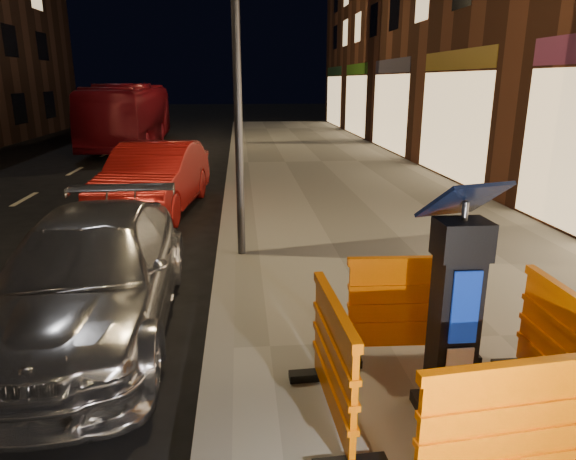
{
  "coord_description": "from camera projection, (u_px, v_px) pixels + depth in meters",
  "views": [
    {
      "loc": [
        0.27,
        -4.73,
        2.78
      ],
      "look_at": [
        0.8,
        1.0,
        1.1
      ],
      "focal_mm": 32.0,
      "sensor_mm": 36.0,
      "label": 1
    }
  ],
  "objects": [
    {
      "name": "ground_plane",
      "position": [
        220.0,
        362.0,
        5.28
      ],
      "size": [
        120.0,
        120.0,
        0.0
      ],
      "primitive_type": "plane",
      "color": "black",
      "rests_on": "ground"
    },
    {
      "name": "sidewalk",
      "position": [
        500.0,
        342.0,
        5.52
      ],
      "size": [
        6.0,
        60.0,
        0.15
      ],
      "primitive_type": "cube",
      "color": "gray",
      "rests_on": "ground"
    },
    {
      "name": "kerb",
      "position": [
        219.0,
        355.0,
        5.26
      ],
      "size": [
        0.3,
        60.0,
        0.15
      ],
      "primitive_type": "cube",
      "color": "slate",
      "rests_on": "ground"
    },
    {
      "name": "parking_kiosk",
      "position": [
        455.0,
        310.0,
        3.99
      ],
      "size": [
        0.59,
        0.59,
        1.83
      ],
      "primitive_type": "cube",
      "rotation": [
        0.0,
        0.0,
        0.01
      ],
      "color": "black",
      "rests_on": "sidewalk"
    },
    {
      "name": "barrier_front",
      "position": [
        511.0,
        435.0,
        3.19
      ],
      "size": [
        1.36,
        0.67,
        1.02
      ],
      "primitive_type": "cube",
      "rotation": [
        0.0,
        0.0,
        0.1
      ],
      "color": "#E46300",
      "rests_on": "sidewalk"
    },
    {
      "name": "barrier_back",
      "position": [
        412.0,
        306.0,
        5.01
      ],
      "size": [
        1.33,
        0.59,
        1.02
      ],
      "primitive_type": "cube",
      "rotation": [
        0.0,
        0.0,
        -0.04
      ],
      "color": "#E46300",
      "rests_on": "sidewalk"
    },
    {
      "name": "barrier_kerbside",
      "position": [
        333.0,
        362.0,
        4.02
      ],
      "size": [
        0.6,
        1.34,
        1.02
      ],
      "primitive_type": "cube",
      "rotation": [
        0.0,
        0.0,
        1.62
      ],
      "color": "#E46300",
      "rests_on": "sidewalk"
    },
    {
      "name": "barrier_bldgside",
      "position": [
        563.0,
        351.0,
        4.18
      ],
      "size": [
        0.57,
        1.32,
        1.02
      ],
      "primitive_type": "cube",
      "rotation": [
        0.0,
        0.0,
        1.55
      ],
      "color": "#E46300",
      "rests_on": "sidewalk"
    },
    {
      "name": "car_silver",
      "position": [
        97.0,
        327.0,
        6.01
      ],
      "size": [
        2.0,
        4.62,
        1.32
      ],
      "primitive_type": "imported",
      "rotation": [
        0.0,
        0.0,
        0.03
      ],
      "color": "#B1B1B6",
      "rests_on": "ground"
    },
    {
      "name": "car_red",
      "position": [
        157.0,
        211.0,
        11.37
      ],
      "size": [
        2.11,
        4.66,
        1.48
      ],
      "primitive_type": "imported",
      "rotation": [
        0.0,
        0.0,
        -0.12
      ],
      "color": "#A41412",
      "rests_on": "ground"
    },
    {
      "name": "bus_doubledecker",
      "position": [
        132.0,
        146.0,
        22.56
      ],
      "size": [
        2.32,
        9.54,
        2.65
      ],
      "primitive_type": "imported",
      "rotation": [
        0.0,
        0.0,
        0.01
      ],
      "color": "maroon",
      "rests_on": "ground"
    },
    {
      "name": "street_lamp_mid",
      "position": [
        237.0,
        53.0,
        7.28
      ],
      "size": [
        0.12,
        0.12,
        6.0
      ],
      "primitive_type": "cylinder",
      "color": "#3F3F44",
      "rests_on": "sidewalk"
    },
    {
      "name": "street_lamp_far",
      "position": [
        238.0,
        71.0,
        21.62
      ],
      "size": [
        0.12,
        0.12,
        6.0
      ],
      "primitive_type": "cylinder",
      "color": "#3F3F44",
      "rests_on": "sidewalk"
    }
  ]
}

